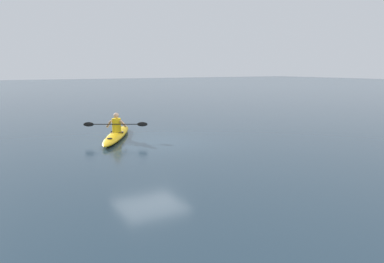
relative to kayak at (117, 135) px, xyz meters
name	(u,v)px	position (x,y,z in m)	size (l,w,h in m)	color
ground_plane	(149,142)	(-0.82, 1.27, -0.13)	(160.00, 160.00, 0.00)	#233847
kayak	(117,135)	(0.00, 0.00, 0.00)	(2.64, 4.14, 0.25)	#EAB214
kayaker	(116,124)	(-0.01, -0.01, 0.44)	(2.15, 1.21, 0.73)	yellow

